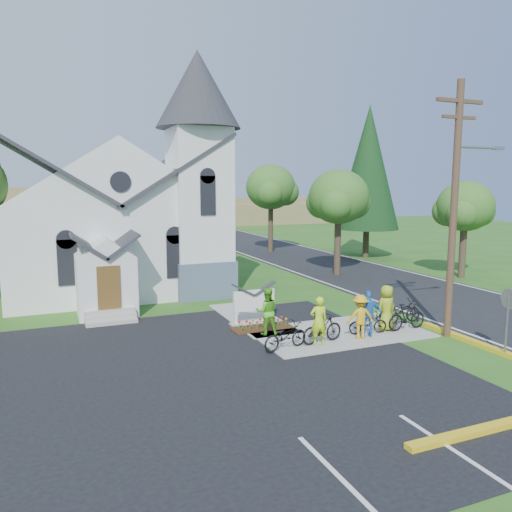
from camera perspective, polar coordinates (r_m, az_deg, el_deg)
name	(u,v)px	position (r m, az deg, el deg)	size (l,w,h in m)	color
ground	(313,341)	(19.91, 6.58, -9.63)	(120.00, 120.00, 0.00)	#2A5A19
parking_lot	(142,388)	(15.90, -12.91, -14.47)	(20.00, 16.00, 0.02)	black
road	(333,267)	(37.46, 8.75, -1.20)	(8.00, 90.00, 0.02)	black
sidewalk	(339,333)	(21.05, 9.52, -8.63)	(7.00, 4.00, 0.05)	#A09B90
church	(121,199)	(29.25, -15.18, 6.30)	(12.35, 12.00, 13.00)	white
church_sign	(254,301)	(21.91, -0.24, -5.13)	(2.20, 0.40, 1.70)	#A09B90
flower_bed	(262,328)	(21.36, 0.69, -8.23)	(2.60, 1.10, 0.07)	#361F0E
utility_pole	(456,202)	(21.01, 21.84, 5.77)	(3.45, 0.28, 10.00)	#4B3125
stop_sign	(509,308)	(19.69, 26.93, -5.31)	(0.11, 0.76, 2.48)	gray
tree_road_near	(339,197)	(33.63, 9.42, 6.62)	(4.00, 4.00, 7.05)	#3A2A20
tree_road_mid	(271,187)	(44.46, 1.70, 7.84)	(4.40, 4.40, 7.80)	#3A2A20
tree_road_far	(465,207)	(34.91, 22.80, 5.21)	(3.60, 3.60, 6.30)	#3A2A20
conifer	(368,168)	(42.24, 12.71, 9.80)	(5.20, 5.20, 12.40)	#3A2A20
distant_hills	(143,211)	(74.03, -12.81, 5.01)	(61.00, 10.00, 5.60)	olive
cyclist_0	(319,321)	(19.09, 7.19, -7.35)	(0.68, 0.45, 1.86)	#BAEE1C
bike_0	(285,336)	(18.60, 3.37, -9.11)	(0.67, 1.91, 1.00)	black
cyclist_1	(267,311)	(20.22, 1.27, -6.34)	(0.93, 0.72, 1.91)	#52B221
bike_1	(322,329)	(19.41, 7.57, -8.24)	(0.53, 1.86, 1.12)	black
cyclist_2	(368,314)	(20.41, 12.71, -6.46)	(1.09, 0.46, 1.87)	blue
bike_2	(368,323)	(20.93, 12.65, -7.51)	(0.57, 1.64, 0.86)	black
cyclist_3	(360,317)	(20.16, 11.82, -6.79)	(1.13, 0.65, 1.75)	gold
bike_3	(407,317)	(21.84, 16.86, -6.64)	(0.53, 1.88, 1.13)	black
cyclist_4	(387,308)	(21.44, 14.69, -5.76)	(0.93, 0.61, 1.91)	#98AF20
bike_4	(400,311)	(22.89, 16.09, -6.07)	(0.68, 1.95, 1.03)	black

